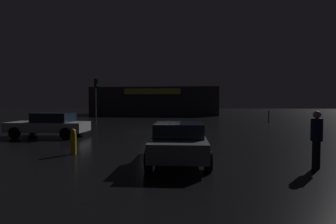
{
  "coord_description": "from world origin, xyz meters",
  "views": [
    {
      "loc": [
        2.35,
        -18.04,
        2.07
      ],
      "look_at": [
        0.2,
        2.54,
        1.24
      ],
      "focal_mm": 28.26,
      "sensor_mm": 36.0,
      "label": 1
    }
  ],
  "objects": [
    {
      "name": "pedestrian",
      "position": [
        6.02,
        -9.6,
        1.05
      ],
      "size": [
        0.47,
        0.47,
        1.78
      ],
      "color": "black",
      "rests_on": "ground"
    },
    {
      "name": "fire_hydrant",
      "position": [
        -2.41,
        -8.18,
        0.49
      ],
      "size": [
        0.22,
        0.22,
        1.0
      ],
      "color": "gold",
      "rests_on": "ground"
    },
    {
      "name": "traffic_signal_main",
      "position": [
        -7.5,
        7.36,
        3.13
      ],
      "size": [
        0.42,
        0.42,
        4.31
      ],
      "color": "#595B60",
      "rests_on": "ground"
    },
    {
      "name": "car_far",
      "position": [
        1.79,
        -8.99,
        0.69
      ],
      "size": [
        2.13,
        4.0,
        1.34
      ],
      "color": "slate",
      "rests_on": "ground"
    },
    {
      "name": "store_building",
      "position": [
        -3.84,
        24.31,
        2.11
      ],
      "size": [
        19.01,
        9.9,
        4.21
      ],
      "color": "#33383D",
      "rests_on": "ground"
    },
    {
      "name": "ground_plane",
      "position": [
        0.0,
        0.0,
        0.0
      ],
      "size": [
        120.0,
        120.0,
        0.0
      ],
      "primitive_type": "plane",
      "color": "black"
    },
    {
      "name": "bollard_kerb_a",
      "position": [
        9.56,
        8.95,
        0.58
      ],
      "size": [
        0.12,
        0.12,
        1.17
      ],
      "primitive_type": "cylinder",
      "color": "#595B60",
      "rests_on": "ground"
    },
    {
      "name": "car_near",
      "position": [
        -6.17,
        -3.39,
        0.72
      ],
      "size": [
        4.54,
        1.99,
        1.4
      ],
      "color": "#B7B7BF",
      "rests_on": "ground"
    }
  ]
}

